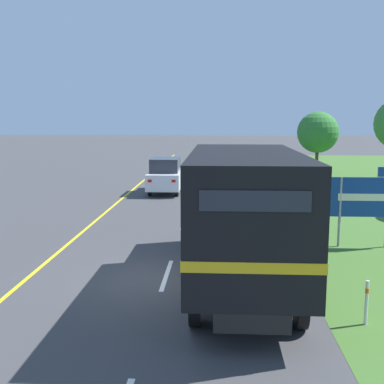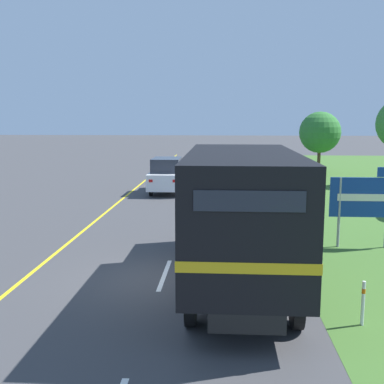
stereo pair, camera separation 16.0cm
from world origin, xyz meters
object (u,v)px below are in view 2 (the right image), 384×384
object	(u,v)px
highway_sign	(365,198)
delineator_post	(363,302)
roadside_tree_far	(320,132)
lead_car_white	(167,175)
horse_trailer_truck	(240,210)

from	to	relation	value
highway_sign	delineator_post	size ratio (longest dim) A/B	2.81
roadside_tree_far	delineator_post	bearing A→B (deg)	-99.08
delineator_post	lead_car_white	bearing A→B (deg)	109.38
horse_trailer_truck	highway_sign	bearing A→B (deg)	42.60
roadside_tree_far	delineator_post	distance (m)	28.22
horse_trailer_truck	delineator_post	size ratio (longest dim) A/B	8.96
lead_car_white	delineator_post	world-z (taller)	lead_car_white
horse_trailer_truck	highway_sign	size ratio (longest dim) A/B	3.19
lead_car_white	highway_sign	distance (m)	13.62
lead_car_white	highway_sign	bearing A→B (deg)	-54.90
horse_trailer_truck	highway_sign	distance (m)	5.71
delineator_post	horse_trailer_truck	bearing A→B (deg)	136.90
highway_sign	delineator_post	distance (m)	6.51
horse_trailer_truck	lead_car_white	size ratio (longest dim) A/B	2.08
delineator_post	roadside_tree_far	bearing A→B (deg)	80.92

